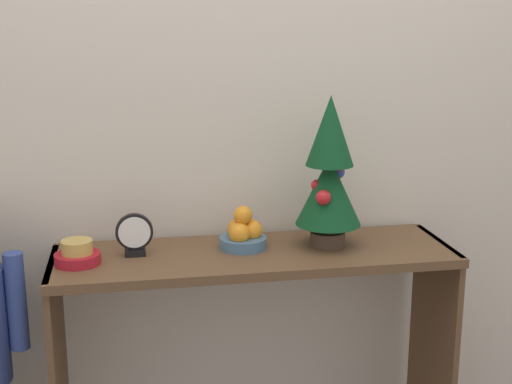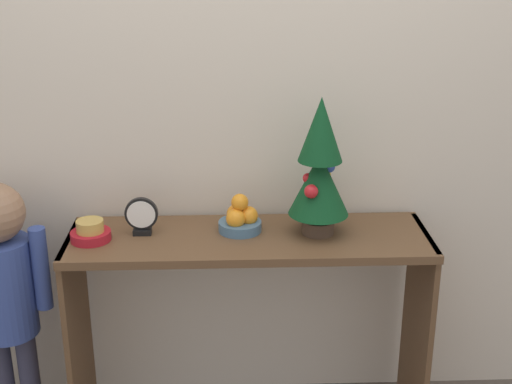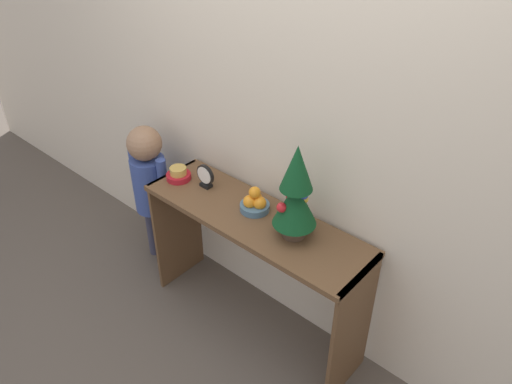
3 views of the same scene
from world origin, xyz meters
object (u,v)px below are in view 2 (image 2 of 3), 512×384
(fruit_bowl, at_px, (240,219))
(child_figure, at_px, (3,279))
(mini_tree, at_px, (320,168))
(desk_clock, at_px, (142,217))
(singing_bowl, at_px, (90,232))

(fruit_bowl, xyz_separation_m, child_figure, (-0.86, -0.03, -0.21))
(mini_tree, xyz_separation_m, child_figure, (-1.14, -0.00, -0.41))
(fruit_bowl, bearing_deg, desk_clock, -177.18)
(mini_tree, bearing_deg, fruit_bowl, 173.79)
(fruit_bowl, distance_m, singing_bowl, 0.53)
(mini_tree, distance_m, desk_clock, 0.65)
(fruit_bowl, distance_m, desk_clock, 0.35)
(desk_clock, relative_size, child_figure, 0.14)
(singing_bowl, relative_size, desk_clock, 1.02)
(desk_clock, bearing_deg, child_figure, -178.18)
(singing_bowl, bearing_deg, desk_clock, 14.66)
(fruit_bowl, relative_size, singing_bowl, 1.10)
(mini_tree, height_order, child_figure, mini_tree)
(desk_clock, bearing_deg, singing_bowl, -165.34)
(mini_tree, height_order, fruit_bowl, mini_tree)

